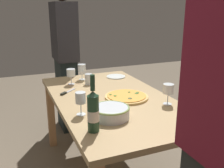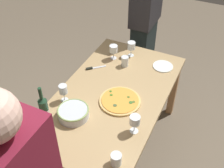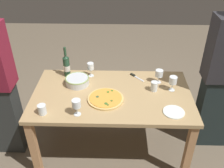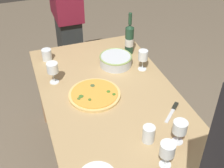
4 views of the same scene
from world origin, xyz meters
name	(u,v)px [view 3 (image 3 of 4)]	position (x,y,z in m)	size (l,w,h in m)	color
ground_plane	(112,145)	(0.00, 0.00, 0.00)	(8.00, 8.00, 0.00)	#6B5E4C
dining_table	(112,101)	(0.00, 0.00, 0.66)	(1.60, 0.90, 0.75)	tan
pizza	(106,99)	(-0.06, -0.10, 0.76)	(0.35, 0.35, 0.03)	#E4BB6E
serving_bowl	(77,80)	(-0.37, 0.16, 0.79)	(0.25, 0.25, 0.08)	silver
wine_bottle	(67,66)	(-0.51, 0.33, 0.88)	(0.07, 0.07, 0.35)	#20412A
wine_glass_near_pizza	(76,104)	(-0.30, -0.33, 0.86)	(0.08, 0.08, 0.16)	white
wine_glass_by_bottle	(159,74)	(0.49, 0.22, 0.86)	(0.08, 0.08, 0.15)	white
wine_glass_far_left	(173,80)	(0.61, 0.08, 0.87)	(0.08, 0.08, 0.16)	white
wine_glass_far_right	(91,67)	(-0.24, 0.33, 0.86)	(0.07, 0.07, 0.16)	white
cup_amber	(154,86)	(0.43, 0.07, 0.80)	(0.07, 0.07, 0.10)	white
cup_ceramic	(42,109)	(-0.62, -0.33, 0.80)	(0.08, 0.08, 0.09)	white
side_plate	(174,112)	(0.57, -0.28, 0.76)	(0.20, 0.20, 0.01)	white
pizza_knife	(135,76)	(0.25, 0.32, 0.76)	(0.15, 0.16, 0.02)	silver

